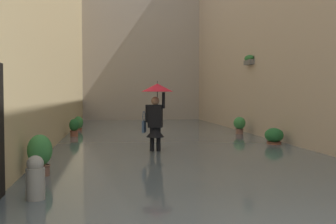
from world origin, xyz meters
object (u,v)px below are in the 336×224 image
object	(u,v)px
person_wading	(156,107)
mooring_bollard	(35,184)
potted_plant_far_right	(78,125)
potted_plant_near_right	(40,157)
potted_plant_mid_right	(74,129)
potted_plant_far_left	(274,138)
potted_plant_mid_left	(239,126)

from	to	relation	value
person_wading	mooring_bollard	size ratio (longest dim) A/B	2.51
potted_plant_far_right	potted_plant_near_right	xyz separation A→B (m)	(-0.05, 9.68, 0.10)
person_wading	potted_plant_far_right	world-z (taller)	person_wading
potted_plant_near_right	potted_plant_mid_right	xyz separation A→B (m)	(0.01, -7.20, -0.08)
potted_plant_near_right	potted_plant_mid_right	distance (m)	7.20
person_wading	mooring_bollard	xyz separation A→B (m)	(2.32, 4.77, -0.97)
potted_plant_far_left	potted_plant_mid_right	size ratio (longest dim) A/B	0.83
potted_plant_far_right	potted_plant_mid_right	xyz separation A→B (m)	(-0.04, 2.48, 0.01)
potted_plant_mid_left	potted_plant_mid_right	world-z (taller)	potted_plant_mid_left
potted_plant_mid_left	mooring_bollard	world-z (taller)	potted_plant_mid_left
person_wading	potted_plant_mid_right	world-z (taller)	person_wading
potted_plant_near_right	potted_plant_mid_left	bearing A→B (deg)	-131.14
person_wading	potted_plant_mid_left	xyz separation A→B (m)	(-3.79, -4.29, -0.88)
potted_plant_far_left	person_wading	bearing A→B (deg)	14.80
potted_plant_mid_left	potted_plant_far_right	bearing A→B (deg)	-20.62
potted_plant_far_left	potted_plant_far_right	bearing A→B (deg)	-41.49
person_wading	potted_plant_near_right	world-z (taller)	person_wading
potted_plant_far_right	potted_plant_mid_left	distance (m)	6.84
potted_plant_mid_right	mooring_bollard	size ratio (longest dim) A/B	1.00
potted_plant_near_right	mooring_bollard	xyz separation A→B (m)	(-0.24, 1.78, -0.12)
potted_plant_near_right	mooring_bollard	size ratio (longest dim) A/B	1.16
person_wading	potted_plant_near_right	xyz separation A→B (m)	(2.56, 2.98, -0.85)
potted_plant_mid_left	potted_plant_near_right	size ratio (longest dim) A/B	0.88
potted_plant_near_right	mooring_bollard	bearing A→B (deg)	97.63
person_wading	potted_plant_mid_right	size ratio (longest dim) A/B	2.52
person_wading	potted_plant_near_right	size ratio (longest dim) A/B	2.16
mooring_bollard	potted_plant_far_right	bearing A→B (deg)	-88.56
person_wading	potted_plant_far_left	distance (m)	4.08
person_wading	potted_plant_near_right	bearing A→B (deg)	49.37
potted_plant_mid_right	mooring_bollard	bearing A→B (deg)	91.58
potted_plant_far_right	mooring_bollard	bearing A→B (deg)	91.44
person_wading	potted_plant_mid_right	bearing A→B (deg)	-58.67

